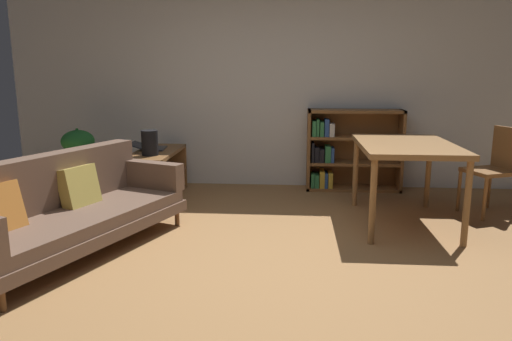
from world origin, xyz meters
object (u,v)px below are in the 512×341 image
(desk_speaker, at_px, (150,143))
(bookshelf, at_px, (347,151))
(dining_table, at_px, (406,152))
(open_laptop, at_px, (150,147))
(dining_chair_near, at_px, (496,166))
(fabric_couch, at_px, (66,208))
(media_console, at_px, (157,175))
(potted_floor_plant, at_px, (79,154))

(desk_speaker, distance_m, bookshelf, 2.41)
(dining_table, height_order, bookshelf, bookshelf)
(open_laptop, distance_m, dining_chair_near, 3.76)
(fabric_couch, relative_size, desk_speaker, 8.03)
(media_console, relative_size, desk_speaker, 4.20)
(media_console, distance_m, open_laptop, 0.34)
(media_console, bearing_deg, dining_chair_near, -4.79)
(media_console, bearing_deg, bookshelf, 16.48)
(bookshelf, bearing_deg, dining_chair_near, -34.48)
(desk_speaker, relative_size, dining_table, 0.21)
(open_laptop, height_order, bookshelf, bookshelf)
(media_console, xyz_separation_m, bookshelf, (2.23, 0.66, 0.21))
(desk_speaker, xyz_separation_m, dining_chair_near, (3.62, -0.03, -0.19))
(desk_speaker, bearing_deg, media_console, 94.44)
(media_console, relative_size, bookshelf, 0.98)
(fabric_couch, relative_size, bookshelf, 1.88)
(open_laptop, relative_size, desk_speaker, 1.54)
(dining_chair_near, bearing_deg, dining_table, -157.56)
(bookshelf, bearing_deg, media_console, -163.52)
(open_laptop, bearing_deg, potted_floor_plant, -177.19)
(dining_table, bearing_deg, media_console, 164.76)
(potted_floor_plant, xyz_separation_m, dining_table, (3.59, -0.80, 0.21))
(open_laptop, bearing_deg, bookshelf, 12.94)
(fabric_couch, relative_size, dining_chair_near, 2.42)
(open_laptop, xyz_separation_m, potted_floor_plant, (-0.85, -0.04, -0.08))
(fabric_couch, bearing_deg, dining_table, 18.53)
(fabric_couch, relative_size, dining_table, 1.67)
(dining_table, relative_size, bookshelf, 1.12)
(potted_floor_plant, relative_size, dining_table, 0.62)
(desk_speaker, relative_size, potted_floor_plant, 0.34)
(fabric_couch, xyz_separation_m, open_laptop, (0.16, 1.82, 0.21))
(open_laptop, xyz_separation_m, bookshelf, (2.33, 0.54, -0.09))
(potted_floor_plant, bearing_deg, open_laptop, 2.81)
(dining_chair_near, bearing_deg, bookshelf, 145.52)
(fabric_couch, relative_size, potted_floor_plant, 2.71)
(fabric_couch, relative_size, open_laptop, 5.22)
(media_console, height_order, dining_table, dining_table)
(dining_table, bearing_deg, fabric_couch, -161.47)
(media_console, distance_m, bookshelf, 2.34)
(potted_floor_plant, distance_m, bookshelf, 3.23)
(open_laptop, bearing_deg, media_console, -51.27)
(bookshelf, bearing_deg, open_laptop, -167.06)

